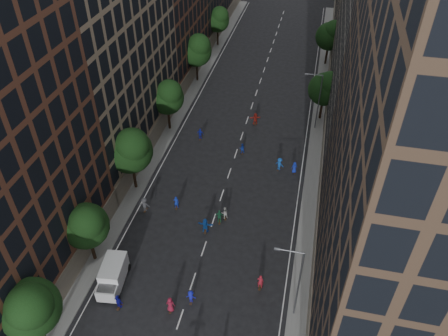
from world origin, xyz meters
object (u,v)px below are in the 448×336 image
cargo_van (113,276)px  skater_0 (100,293)px  streetlamp_near (297,281)px  streetlamp_far (318,99)px

cargo_van → skater_0: size_ratio=3.35×
streetlamp_near → streetlamp_far: size_ratio=1.00×
streetlamp_near → cargo_van: size_ratio=1.80×
cargo_van → streetlamp_near: bearing=-5.3°
streetlamp_near → streetlamp_far: bearing=90.0°
streetlamp_near → cargo_van: bearing=-178.2°
streetlamp_far → skater_0: streetlamp_far is taller
streetlamp_near → skater_0: 19.53m
cargo_van → skater_0: (-0.69, -1.83, -0.60)m
streetlamp_near → cargo_van: (-18.18, -0.57, -3.82)m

